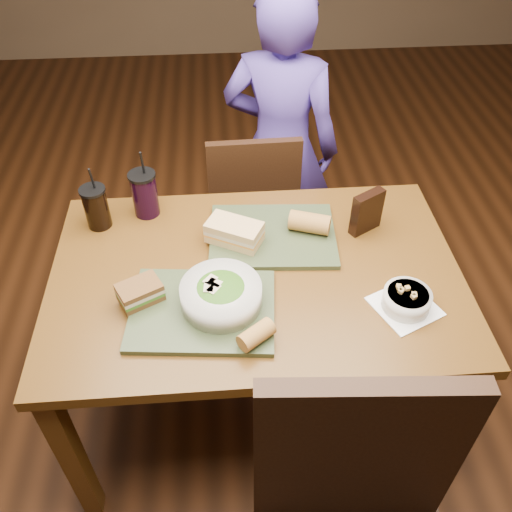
# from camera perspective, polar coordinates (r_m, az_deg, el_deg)

# --- Properties ---
(ground) EXTENTS (6.00, 6.00, 0.00)m
(ground) POSITION_cam_1_polar(r_m,az_deg,el_deg) (2.31, -0.00, -15.01)
(ground) COLOR #381C0B
(ground) RESTS_ON ground
(dining_table) EXTENTS (1.30, 0.85, 0.75)m
(dining_table) POSITION_cam_1_polar(r_m,az_deg,el_deg) (1.78, -0.00, -3.76)
(dining_table) COLOR #563511
(dining_table) RESTS_ON ground
(chair_far) EXTENTS (0.39, 0.39, 0.87)m
(chair_far) POSITION_cam_1_polar(r_m,az_deg,el_deg) (2.40, -0.32, 5.23)
(chair_far) COLOR black
(chair_far) RESTS_ON ground
(diner) EXTENTS (0.59, 0.48, 1.39)m
(diner) POSITION_cam_1_polar(r_m,az_deg,el_deg) (2.40, 2.61, 11.27)
(diner) COLOR #4A3593
(diner) RESTS_ON ground
(tray_near) EXTENTS (0.45, 0.36, 0.02)m
(tray_near) POSITION_cam_1_polar(r_m,az_deg,el_deg) (1.60, -5.65, -5.70)
(tray_near) COLOR #323E23
(tray_near) RESTS_ON dining_table
(tray_far) EXTENTS (0.44, 0.35, 0.02)m
(tray_far) POSITION_cam_1_polar(r_m,az_deg,el_deg) (1.83, 1.76, 2.15)
(tray_far) COLOR #323E23
(tray_far) RESTS_ON dining_table
(salad_bowl) EXTENTS (0.24, 0.24, 0.08)m
(salad_bowl) POSITION_cam_1_polar(r_m,az_deg,el_deg) (1.58, -3.70, -3.97)
(salad_bowl) COLOR silver
(salad_bowl) RESTS_ON tray_near
(soup_bowl) EXTENTS (0.23, 0.23, 0.07)m
(soup_bowl) POSITION_cam_1_polar(r_m,az_deg,el_deg) (1.65, 15.57, -4.44)
(soup_bowl) COLOR white
(soup_bowl) RESTS_ON dining_table
(sandwich_near) EXTENTS (0.15, 0.13, 0.06)m
(sandwich_near) POSITION_cam_1_polar(r_m,az_deg,el_deg) (1.63, -12.12, -3.75)
(sandwich_near) COLOR #593819
(sandwich_near) RESTS_ON tray_near
(sandwich_far) EXTENTS (0.20, 0.17, 0.07)m
(sandwich_far) POSITION_cam_1_polar(r_m,az_deg,el_deg) (1.78, -2.29, 2.52)
(sandwich_far) COLOR tan
(sandwich_far) RESTS_ON tray_far
(baguette_near) EXTENTS (0.11, 0.10, 0.05)m
(baguette_near) POSITION_cam_1_polar(r_m,az_deg,el_deg) (1.49, 0.03, -8.29)
(baguette_near) COLOR #AD7533
(baguette_near) RESTS_ON tray_near
(baguette_far) EXTENTS (0.15, 0.11, 0.07)m
(baguette_far) POSITION_cam_1_polar(r_m,az_deg,el_deg) (1.82, 5.66, 3.52)
(baguette_far) COLOR #AD7533
(baguette_far) RESTS_ON tray_far
(cup_cola) EXTENTS (0.09, 0.09, 0.24)m
(cup_cola) POSITION_cam_1_polar(r_m,az_deg,el_deg) (1.92, -16.47, 4.96)
(cup_cola) COLOR black
(cup_cola) RESTS_ON dining_table
(cup_berry) EXTENTS (0.09, 0.09, 0.26)m
(cup_berry) POSITION_cam_1_polar(r_m,az_deg,el_deg) (1.93, -11.64, 6.45)
(cup_berry) COLOR black
(cup_berry) RESTS_ON dining_table
(chip_bag) EXTENTS (0.12, 0.09, 0.15)m
(chip_bag) POSITION_cam_1_polar(r_m,az_deg,el_deg) (1.86, 11.59, 4.57)
(chip_bag) COLOR black
(chip_bag) RESTS_ON dining_table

